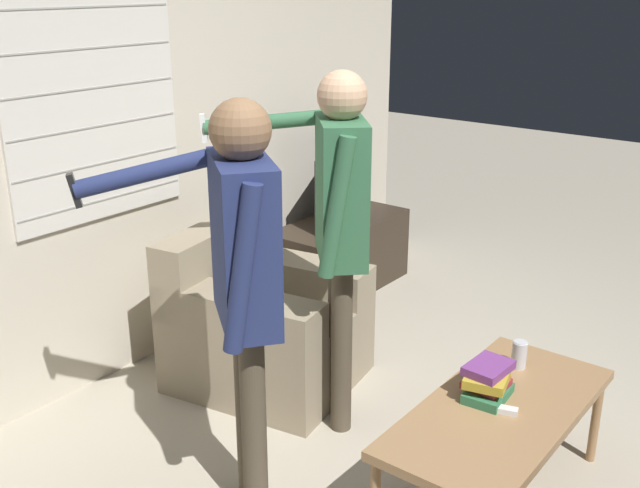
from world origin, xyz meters
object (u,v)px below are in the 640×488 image
(armchair_beige, at_px, (260,323))
(person_left_standing, at_px, (242,263))
(person_right_standing, at_px, (338,209))
(book_stack, at_px, (487,381))
(soda_can, at_px, (519,354))
(spare_remote, at_px, (501,409))
(coffee_table, at_px, (499,416))
(tv, at_px, (341,186))

(armchair_beige, distance_m, person_left_standing, 1.30)
(person_right_standing, distance_m, book_stack, 0.99)
(soda_can, xyz_separation_m, spare_remote, (-0.38, -0.10, -0.05))
(soda_can, bearing_deg, person_right_standing, 107.20)
(person_right_standing, bearing_deg, coffee_table, -139.43)
(coffee_table, relative_size, soda_can, 9.26)
(person_left_standing, relative_size, soda_can, 13.44)
(coffee_table, bearing_deg, spare_remote, -147.13)
(book_stack, distance_m, spare_remote, 0.13)
(coffee_table, relative_size, book_stack, 4.95)
(person_left_standing, bearing_deg, armchair_beige, -12.74)
(person_right_standing, relative_size, spare_remote, 12.61)
(person_left_standing, height_order, spare_remote, person_left_standing)
(book_stack, xyz_separation_m, soda_can, (0.31, -0.00, -0.01))
(armchair_beige, height_order, coffee_table, armchair_beige)
(armchair_beige, bearing_deg, person_left_standing, 29.60)
(armchair_beige, relative_size, tv, 1.44)
(coffee_table, bearing_deg, person_left_standing, 128.56)
(armchair_beige, distance_m, coffee_table, 1.48)
(person_left_standing, bearing_deg, tv, -25.05)
(coffee_table, xyz_separation_m, book_stack, (0.04, 0.08, 0.11))
(armchair_beige, bearing_deg, book_stack, 74.30)
(tv, bearing_deg, spare_remote, 27.41)
(tv, distance_m, person_right_standing, 1.70)
(book_stack, bearing_deg, soda_can, -0.22)
(armchair_beige, bearing_deg, soda_can, 87.23)
(spare_remote, bearing_deg, person_left_standing, 110.31)
(tv, distance_m, book_stack, 2.29)
(coffee_table, relative_size, person_left_standing, 0.69)
(person_left_standing, height_order, person_right_standing, person_right_standing)
(armchair_beige, bearing_deg, spare_remote, 72.03)
(tv, distance_m, soda_can, 2.11)
(tv, relative_size, person_left_standing, 0.42)
(person_right_standing, xyz_separation_m, spare_remote, (-0.13, -0.91, -0.63))
(person_left_standing, xyz_separation_m, spare_remote, (0.60, -0.81, -0.62))
(coffee_table, height_order, spare_remote, spare_remote)
(coffee_table, xyz_separation_m, person_left_standing, (-0.63, 0.79, 0.67))
(coffee_table, bearing_deg, book_stack, 62.55)
(soda_can, relative_size, spare_remote, 0.93)
(tv, height_order, soda_can, tv)
(person_right_standing, height_order, spare_remote, person_right_standing)
(armchair_beige, xyz_separation_m, person_left_standing, (-0.81, -0.67, 0.76))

